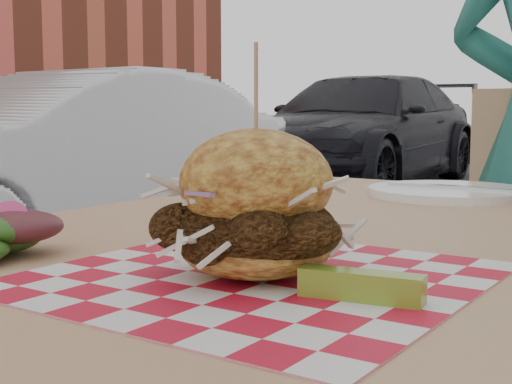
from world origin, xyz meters
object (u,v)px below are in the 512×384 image
patio_table (335,293)px  car_dark (362,130)px  car_white (66,157)px  sandwich (256,212)px

patio_table → car_dark: bearing=115.6°
car_white → patio_table: 4.10m
patio_table → car_white: bearing=143.6°
car_white → sandwich: 4.31m
car_dark → sandwich: bearing=-67.6°
car_dark → sandwich: (3.36, -7.14, 0.16)m
car_dark → sandwich: 7.89m
car_dark → patio_table: (3.30, -6.88, 0.02)m
patio_table → sandwich: size_ratio=6.02×
patio_table → sandwich: sandwich is taller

